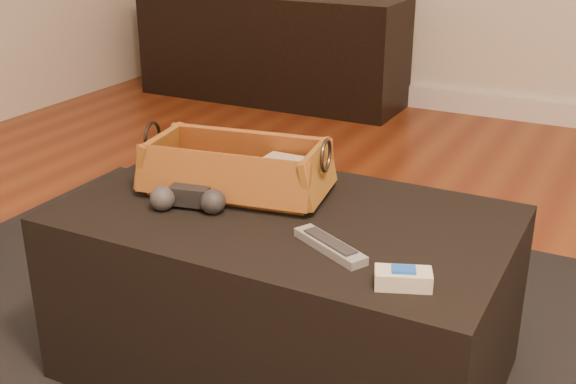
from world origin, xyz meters
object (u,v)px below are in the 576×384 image
at_px(wicker_basket, 237,171).
at_px(silver_remote, 330,246).
at_px(ottoman, 284,294).
at_px(game_controller, 189,198).
at_px(tv_remote, 226,182).
at_px(media_cabinet, 271,48).
at_px(cream_gadget, 403,278).

relative_size(wicker_basket, silver_remote, 2.52).
bearing_deg(wicker_basket, ottoman, -20.38).
bearing_deg(game_controller, ottoman, 22.96).
relative_size(tv_remote, wicker_basket, 0.49).
relative_size(ottoman, tv_remote, 4.30).
relative_size(media_cabinet, tv_remote, 6.58).
height_order(ottoman, silver_remote, silver_remote).
height_order(media_cabinet, tv_remote, media_cabinet).
xyz_separation_m(media_cabinet, cream_gadget, (1.64, -2.49, 0.15)).
bearing_deg(media_cabinet, game_controller, -65.36).
height_order(ottoman, wicker_basket, wicker_basket).
distance_m(tv_remote, wicker_basket, 0.04).
xyz_separation_m(media_cabinet, wicker_basket, (1.13, -2.23, 0.18)).
bearing_deg(cream_gadget, ottoman, 150.29).
relative_size(tv_remote, silver_remote, 1.24).
bearing_deg(silver_remote, tv_remote, 154.62).
distance_m(media_cabinet, game_controller, 2.62).
bearing_deg(wicker_basket, tv_remote, -133.88).
distance_m(media_cabinet, tv_remote, 2.52).
height_order(media_cabinet, cream_gadget, media_cabinet).
distance_m(tv_remote, silver_remote, 0.38).
height_order(game_controller, silver_remote, game_controller).
bearing_deg(ottoman, game_controller, -157.04).
relative_size(ottoman, silver_remote, 5.33).
bearing_deg(wicker_basket, game_controller, -105.25).
bearing_deg(media_cabinet, ottoman, -60.67).
relative_size(ottoman, game_controller, 5.44).
bearing_deg(wicker_basket, media_cabinet, 116.82).
bearing_deg(ottoman, tv_remote, 167.61).
bearing_deg(silver_remote, wicker_basket, 150.62).
height_order(ottoman, cream_gadget, cream_gadget).
bearing_deg(tv_remote, ottoman, -27.64).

